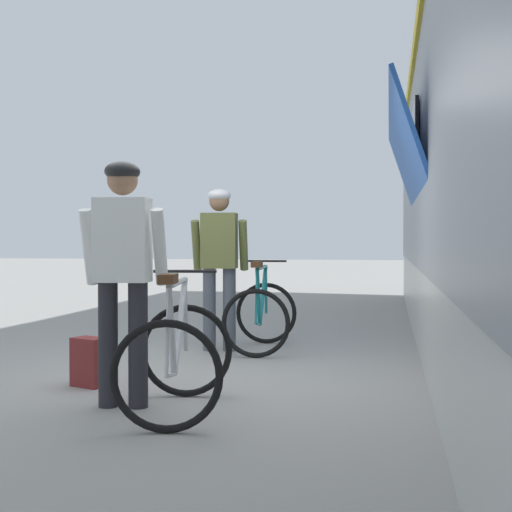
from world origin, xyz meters
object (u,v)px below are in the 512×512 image
Objects in this scene: cyclist_near_in_white at (123,261)px; bicycle_far_teal at (261,314)px; backpack_on_platform at (90,362)px; cyclist_far_in_olive at (219,254)px; bicycle_near_silver at (177,356)px.

bicycle_far_teal is (0.50, 2.74, -0.65)m from cyclist_near_in_white.
backpack_on_platform is (-0.54, 0.62, -0.85)m from cyclist_near_in_white.
backpack_on_platform is (-1.04, -2.12, -0.20)m from bicycle_far_teal.
cyclist_near_in_white and cyclist_far_in_olive have the same top height.
bicycle_near_silver and bicycle_far_teal have the same top height.
cyclist_near_in_white is at bearing -28.28° from backpack_on_platform.
bicycle_near_silver is 2.85m from bicycle_far_teal.
bicycle_near_silver reaches higher than backpack_on_platform.
bicycle_near_silver is at bearing -91.36° from bicycle_far_teal.
cyclist_far_in_olive is 2.27m from backpack_on_platform.
backpack_on_platform is (-0.60, -2.02, -0.85)m from cyclist_far_in_olive.
cyclist_far_in_olive is at bearing -166.91° from bicycle_far_teal.
cyclist_near_in_white is 1.00× the size of cyclist_far_in_olive.
bicycle_near_silver is 2.94× the size of backpack_on_platform.
bicycle_far_teal is (0.07, 2.85, 0.00)m from bicycle_near_silver.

